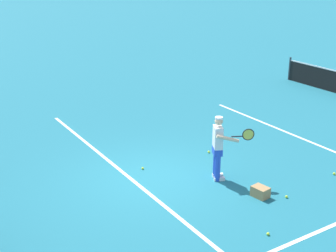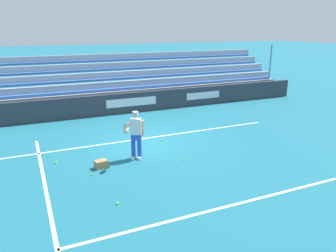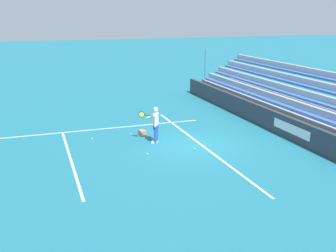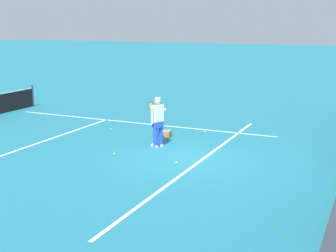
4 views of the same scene
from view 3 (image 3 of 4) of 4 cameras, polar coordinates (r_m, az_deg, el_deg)
The scene contains 13 objects.
ground_plane at distance 18.40m, azimuth 3.35°, elevation -2.85°, with size 160.00×160.00×0.00m, color #1E6B7F.
court_baseline_white at distance 18.58m, azimuth 4.77°, elevation -2.67°, with size 12.00×0.10×0.01m, color white.
court_sideline_white at distance 21.20m, azimuth -11.03°, elevation -0.55°, with size 0.10×12.00×0.01m, color white.
court_service_line_white at distance 17.16m, azimuth -13.94°, elevation -4.71°, with size 8.22×0.10×0.01m, color white.
back_wall_sponsor_board at distance 20.56m, azimuth 16.20°, elevation 0.16°, with size 23.75×0.25×1.10m.
bleacher_stand at distance 21.86m, azimuth 21.02°, elevation 1.22°, with size 22.56×3.20×3.40m.
tennis_player at distance 18.53m, azimuth -1.85°, elevation 0.21°, with size 0.89×0.89×1.71m.
ball_box_cardboard at distance 19.90m, azimuth -3.75°, elevation -1.00°, with size 0.40×0.30×0.26m, color #A87F51.
tennis_ball_midcourt at distance 19.59m, azimuth -10.95°, elevation -1.83°, with size 0.07×0.07×0.07m, color #CCE533.
tennis_ball_far_left at distance 21.43m, azimuth -2.10°, elevation -0.00°, with size 0.07×0.07×0.07m, color #CCE533.
tennis_ball_near_player at distance 17.87m, azimuth 3.91°, elevation -3.32°, with size 0.07×0.07×0.07m, color #CCE533.
tennis_ball_far_right at distance 20.17m, azimuth -5.40°, elevation -1.09°, with size 0.07×0.07×0.07m, color #CCE533.
tennis_ball_on_baseline at distance 17.21m, azimuth -3.01°, elevation -4.08°, with size 0.07×0.07×0.07m, color #CCE533.
Camera 3 is at (-16.06, 6.73, 5.93)m, focal length 42.00 mm.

